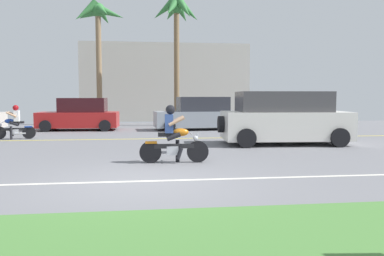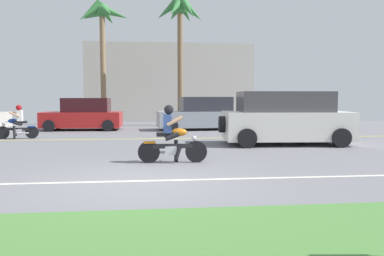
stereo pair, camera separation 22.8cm
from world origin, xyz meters
TOP-DOWN VIEW (x-y plane):
  - ground at (0.00, 3.00)m, footprint 56.00×30.00m
  - lane_line_near at (0.00, 0.01)m, footprint 50.40×0.12m
  - lane_line_far at (0.00, 7.94)m, footprint 50.40×0.12m
  - motorcyclist at (0.77, 2.15)m, footprint 1.76×0.57m
  - suv_nearby at (4.96, 5.63)m, footprint 4.63×2.42m
  - parked_car_1 at (-3.09, 12.49)m, footprint 3.94×1.99m
  - parked_car_2 at (2.87, 12.02)m, footprint 4.45×2.10m
  - palm_tree_1 at (2.01, 14.95)m, footprint 2.93×2.94m
  - palm_tree_2 at (-2.48, 16.14)m, footprint 3.09×3.13m
  - motorcyclist_distant at (-5.03, 8.52)m, footprint 1.62×0.53m
  - building_far at (1.66, 21.00)m, footprint 11.53×4.00m

SIDE VIEW (x-z plane):
  - ground at x=0.00m, z-range -0.04..0.00m
  - lane_line_near at x=0.00m, z-range 0.00..0.01m
  - lane_line_far at x=0.00m, z-range 0.00..0.01m
  - motorcyclist_distant at x=-5.03m, z-range -0.10..1.25m
  - motorcyclist at x=0.77m, z-range -0.11..1.36m
  - parked_car_1 at x=-3.09m, z-range -0.06..1.55m
  - parked_car_2 at x=2.87m, z-range -0.06..1.60m
  - suv_nearby at x=4.96m, z-range -0.02..1.83m
  - building_far at x=1.66m, z-range 0.00..5.31m
  - palm_tree_2 at x=-2.48m, z-range 2.37..9.63m
  - palm_tree_1 at x=2.01m, z-range 2.42..9.73m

